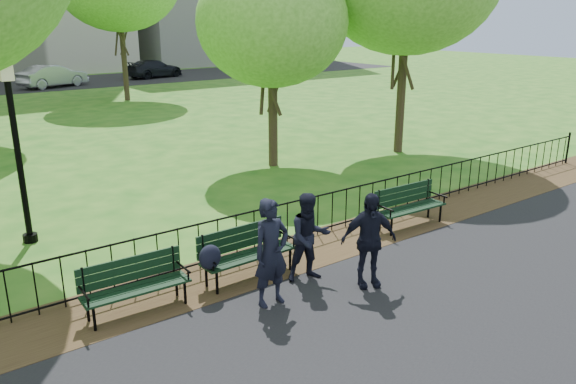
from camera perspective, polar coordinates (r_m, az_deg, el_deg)
ground at (r=9.51m, az=2.36°, el=-10.41°), size 120.00×120.00×0.00m
dirt_strip at (r=10.58m, az=-2.81°, el=-7.32°), size 60.00×1.60×0.01m
iron_fence at (r=10.78m, az=-4.34°, el=-4.07°), size 24.06×0.06×1.00m
park_bench_main at (r=9.67m, az=-5.70°, el=-5.95°), size 1.92×0.58×1.00m
park_bench_left_a at (r=9.12m, az=-15.39°, el=-8.56°), size 1.68×0.58×0.94m
park_bench_right_a at (r=12.57m, az=12.12°, el=-0.95°), size 1.76×0.62×0.99m
lamppost at (r=12.22m, az=-25.84°, el=4.23°), size 0.33×0.33×3.70m
tree_near_e at (r=17.01m, az=-1.62°, el=16.84°), size 4.43×4.43×6.17m
person_left at (r=8.86m, az=-1.71°, el=-6.17°), size 0.65×0.43×1.76m
person_mid at (r=9.71m, az=2.19°, el=-4.61°), size 0.85×0.60×1.57m
person_right at (r=9.56m, az=8.19°, el=-4.85°), size 1.05×0.76×1.66m
sedan_silver at (r=40.63m, az=-22.77°, el=10.82°), size 4.70×2.95×1.46m
sedan_dark at (r=44.92m, az=-13.45°, el=12.09°), size 4.91×2.92×1.33m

